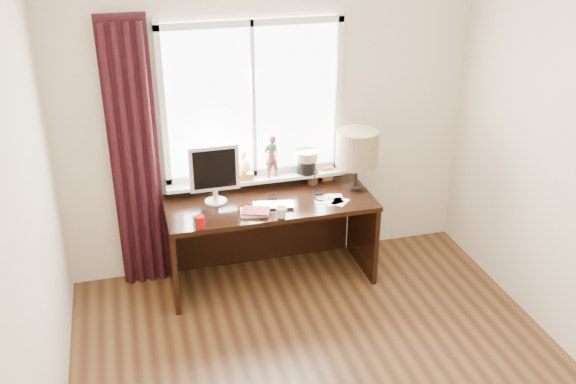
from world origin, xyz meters
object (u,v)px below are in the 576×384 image
object	(u,v)px
desk	(268,222)
table_lamp	(357,149)
mug	(281,212)
red_cup	(200,222)
monitor	(214,171)
laptop	(274,205)

from	to	relation	value
desk	table_lamp	xyz separation A→B (m)	(0.76, -0.05, 0.61)
mug	table_lamp	distance (m)	0.87
red_cup	table_lamp	xyz separation A→B (m)	(1.37, 0.34, 0.32)
red_cup	mug	bearing A→B (deg)	0.00
monitor	table_lamp	xyz separation A→B (m)	(1.19, -0.05, 0.09)
mug	table_lamp	xyz separation A→B (m)	(0.74, 0.34, 0.32)
laptop	mug	xyz separation A→B (m)	(0.01, -0.19, 0.03)
red_cup	table_lamp	size ratio (longest dim) A/B	0.18
mug	monitor	size ratio (longest dim) A/B	0.19
red_cup	monitor	bearing A→B (deg)	65.09
table_lamp	laptop	bearing A→B (deg)	-168.44
monitor	desk	bearing A→B (deg)	0.27
laptop	table_lamp	world-z (taller)	table_lamp
laptop	mug	world-z (taller)	mug
table_lamp	red_cup	bearing A→B (deg)	-165.91
laptop	desk	world-z (taller)	laptop
mug	desk	bearing A→B (deg)	92.46
mug	desk	xyz separation A→B (m)	(-0.02, 0.40, -0.29)
desk	table_lamp	size ratio (longest dim) A/B	3.27
mug	red_cup	world-z (taller)	red_cup
red_cup	laptop	bearing A→B (deg)	17.08
laptop	monitor	xyz separation A→B (m)	(-0.44, 0.20, 0.27)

